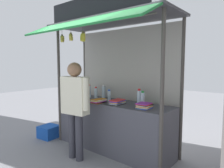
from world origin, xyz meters
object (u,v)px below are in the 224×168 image
at_px(water_bottle_far_left, 104,92).
at_px(vendor_person, 75,102).
at_px(water_bottle_rear_center, 139,97).
at_px(water_bottle_back_left, 89,91).
at_px(water_bottle_center, 96,93).
at_px(magazine_stack_front_left, 73,95).
at_px(banana_bunch_rightmost, 83,37).
at_px(banana_bunch_inner_right, 71,37).
at_px(magazine_stack_mid_right, 99,101).
at_px(water_bottle_back_right, 143,99).
at_px(plastic_crate, 49,132).
at_px(magazine_stack_mid_left, 144,106).
at_px(magazine_stack_left, 117,102).
at_px(water_bottle_far_right, 109,96).
at_px(banana_bunch_leftmost, 62,39).

distance_m(water_bottle_far_left, vendor_person, 1.03).
distance_m(water_bottle_rear_center, water_bottle_back_left, 1.25).
relative_size(water_bottle_center, water_bottle_back_left, 0.82).
relative_size(magazine_stack_front_left, banana_bunch_rightmost, 0.96).
bearing_deg(banana_bunch_rightmost, banana_bunch_inner_right, -179.60).
relative_size(magazine_stack_mid_right, banana_bunch_rightmost, 1.10).
distance_m(water_bottle_far_left, magazine_stack_front_left, 0.72).
height_order(water_bottle_back_right, vendor_person, vendor_person).
distance_m(banana_bunch_rightmost, banana_bunch_inner_right, 0.34).
relative_size(water_bottle_center, plastic_crate, 0.62).
height_order(water_bottle_rear_center, magazine_stack_mid_left, water_bottle_rear_center).
distance_m(water_bottle_far_left, magazine_stack_left, 0.80).
distance_m(banana_bunch_rightmost, plastic_crate, 2.37).
relative_size(water_bottle_back_right, banana_bunch_inner_right, 1.10).
xyz_separation_m(magazine_stack_front_left, plastic_crate, (-0.43, -0.39, -0.84)).
bearing_deg(plastic_crate, magazine_stack_left, 10.18).
relative_size(magazine_stack_left, magazine_stack_mid_right, 1.07).
height_order(water_bottle_back_right, water_bottle_far_left, water_bottle_far_left).
bearing_deg(banana_bunch_inner_right, water_bottle_center, 82.53).
distance_m(water_bottle_back_left, magazine_stack_mid_right, 0.67).
bearing_deg(water_bottle_far_right, banana_bunch_rightmost, -113.10).
bearing_deg(water_bottle_far_left, vendor_person, -77.28).
xyz_separation_m(water_bottle_rear_center, magazine_stack_mid_left, (0.25, -0.23, -0.09)).
xyz_separation_m(water_bottle_back_left, magazine_stack_left, (0.94, -0.19, -0.10)).
xyz_separation_m(magazine_stack_mid_left, plastic_crate, (-2.32, -0.32, -0.86)).
bearing_deg(magazine_stack_mid_right, water_bottle_far_left, 123.09).
height_order(water_bottle_rear_center, water_bottle_far_right, water_bottle_rear_center).
bearing_deg(banana_bunch_rightmost, plastic_crate, 179.39).
xyz_separation_m(water_bottle_rear_center, plastic_crate, (-2.07, -0.56, -0.95)).
bearing_deg(water_bottle_back_right, vendor_person, -137.26).
bearing_deg(water_bottle_center, magazine_stack_front_left, -159.39).
height_order(magazine_stack_mid_left, magazine_stack_mid_right, magazine_stack_mid_left).
distance_m(magazine_stack_front_left, magazine_stack_mid_right, 1.00).
bearing_deg(vendor_person, water_bottle_rear_center, -140.06).
height_order(water_bottle_back_left, vendor_person, vendor_person).
xyz_separation_m(water_bottle_back_left, magazine_stack_mid_right, (0.59, -0.31, -0.10)).
relative_size(banana_bunch_rightmost, plastic_crate, 0.70).
bearing_deg(banana_bunch_rightmost, magazine_stack_mid_left, 16.91).
bearing_deg(plastic_crate, water_bottle_far_left, 33.50).
relative_size(water_bottle_back_right, water_bottle_far_right, 1.14).
bearing_deg(water_bottle_back_right, water_bottle_back_left, -179.50).
xyz_separation_m(magazine_stack_front_left, vendor_person, (0.87, -0.68, 0.06)).
bearing_deg(water_bottle_rear_center, vendor_person, -132.19).
xyz_separation_m(water_bottle_back_right, banana_bunch_leftmost, (-1.57, -0.53, 1.12)).
relative_size(magazine_stack_front_left, banana_bunch_leftmost, 1.07).
bearing_deg(magazine_stack_left, banana_bunch_inner_right, -159.50).
distance_m(water_bottle_far_right, banana_bunch_rightmost, 1.24).
height_order(magazine_stack_front_left, banana_bunch_rightmost, banana_bunch_rightmost).
distance_m(water_bottle_rear_center, banana_bunch_inner_right, 1.73).
xyz_separation_m(water_bottle_center, water_bottle_far_right, (0.47, -0.10, -0.01)).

